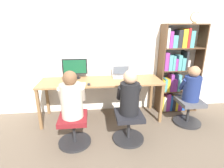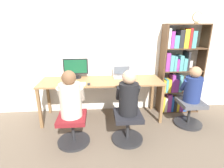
{
  "view_description": "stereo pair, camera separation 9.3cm",
  "coord_description": "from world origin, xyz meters",
  "views": [
    {
      "loc": [
        -0.14,
        -2.79,
        1.76
      ],
      "look_at": [
        0.18,
        0.12,
        0.77
      ],
      "focal_mm": 28.0,
      "sensor_mm": 36.0,
      "label": 1
    },
    {
      "loc": [
        -0.05,
        -2.8,
        1.76
      ],
      "look_at": [
        0.18,
        0.12,
        0.77
      ],
      "focal_mm": 28.0,
      "sensor_mm": 36.0,
      "label": 2
    }
  ],
  "objects": [
    {
      "name": "computer_mouse_by_keyboard",
      "position": [
        -0.22,
        0.09,
        0.79
      ],
      "size": [
        0.06,
        0.1,
        0.03
      ],
      "color": "black",
      "rests_on": "desk"
    },
    {
      "name": "office_chair_right",
      "position": [
        0.39,
        -0.42,
        0.26
      ],
      "size": [
        0.51,
        0.51,
        0.47
      ],
      "color": "#262628",
      "rests_on": "ground_plane"
    },
    {
      "name": "desk_clock",
      "position": [
        1.75,
        0.43,
        1.9
      ],
      "size": [
        0.18,
        0.03,
        0.2
      ],
      "color": "olive",
      "rests_on": "bookshelf"
    },
    {
      "name": "desk",
      "position": [
        0.0,
        0.33,
        0.71
      ],
      "size": [
        2.27,
        0.66,
        0.78
      ],
      "color": "olive",
      "rests_on": "ground_plane"
    },
    {
      "name": "person_at_monitor",
      "position": [
        -0.47,
        -0.42,
        0.77
      ],
      "size": [
        0.39,
        0.34,
        0.7
      ],
      "color": "beige",
      "rests_on": "office_chair_left"
    },
    {
      "name": "wall_back",
      "position": [
        0.0,
        0.73,
        1.3
      ],
      "size": [
        10.0,
        0.05,
        2.6
      ],
      "color": "white",
      "rests_on": "ground_plane"
    },
    {
      "name": "laptop",
      "position": [
        0.42,
        0.53,
        0.82
      ],
      "size": [
        0.36,
        0.26,
        0.22
      ],
      "color": "#B7B7BC",
      "rests_on": "desk"
    },
    {
      "name": "bookshelf",
      "position": [
        1.54,
        0.51,
        0.88
      ],
      "size": [
        0.84,
        0.32,
        1.79
      ],
      "color": "#513823",
      "rests_on": "ground_plane"
    },
    {
      "name": "person_near_shelf",
      "position": [
        1.59,
        -0.05,
        0.75
      ],
      "size": [
        0.35,
        0.31,
        0.63
      ],
      "color": "navy",
      "rests_on": "office_chair_side"
    },
    {
      "name": "desktop_monitor",
      "position": [
        -0.49,
        0.53,
        0.97
      ],
      "size": [
        0.47,
        0.19,
        0.38
      ],
      "color": "black",
      "rests_on": "desk"
    },
    {
      "name": "keyboard",
      "position": [
        -0.49,
        0.11,
        0.79
      ],
      "size": [
        0.41,
        0.15,
        0.03
      ],
      "color": "#B2B2B7",
      "rests_on": "desk"
    },
    {
      "name": "person_at_laptop",
      "position": [
        0.39,
        -0.42,
        0.77
      ],
      "size": [
        0.36,
        0.32,
        0.68
      ],
      "color": "black",
      "rests_on": "office_chair_right"
    },
    {
      "name": "office_chair_side",
      "position": [
        1.59,
        -0.05,
        0.26
      ],
      "size": [
        0.51,
        0.51,
        0.47
      ],
      "color": "#262628",
      "rests_on": "ground_plane"
    },
    {
      "name": "office_chair_left",
      "position": [
        -0.47,
        -0.42,
        0.26
      ],
      "size": [
        0.51,
        0.51,
        0.47
      ],
      "color": "#262628",
      "rests_on": "ground_plane"
    },
    {
      "name": "ground_plane",
      "position": [
        0.0,
        0.0,
        0.0
      ],
      "size": [
        14.0,
        14.0,
        0.0
      ],
      "primitive_type": "plane",
      "color": "brown"
    }
  ]
}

